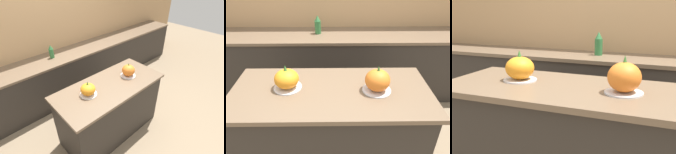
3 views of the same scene
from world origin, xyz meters
The scene contains 7 objects.
ground_plane centered at (0.00, 0.00, 0.00)m, with size 12.00×12.00×0.00m, color #847056.
wall_back centered at (0.00, 1.60, 1.25)m, with size 8.00×0.06×2.50m.
kitchen_island centered at (0.00, 0.00, 0.45)m, with size 1.54×0.71×0.90m.
back_counter centered at (0.00, 1.27, 0.44)m, with size 6.00×0.60×0.89m.
pumpkin_cake_left centered at (-0.34, 0.04, 0.97)m, with size 0.22×0.22×0.20m.
pumpkin_cake_right centered at (0.35, -0.01, 0.98)m, with size 0.22×0.22×0.21m.
bottle_tall centered at (-0.18, 1.31, 1.00)m, with size 0.08×0.08×0.23m.
Camera 1 is at (-1.28, -1.42, 2.30)m, focal length 28.00 mm.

